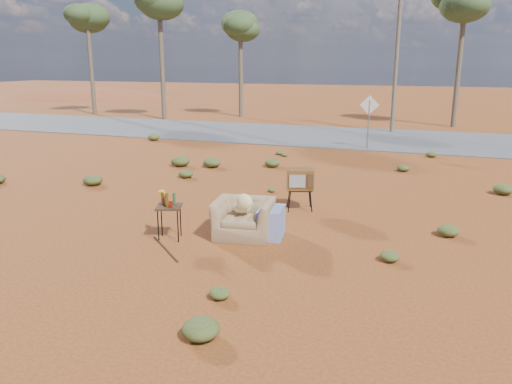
% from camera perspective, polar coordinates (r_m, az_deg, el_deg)
% --- Properties ---
extents(ground, '(140.00, 140.00, 0.00)m').
position_cam_1_polar(ground, '(10.21, -4.96, -5.38)').
color(ground, brown).
rests_on(ground, ground).
extents(highway, '(140.00, 7.00, 0.04)m').
position_cam_1_polar(highway, '(24.29, 9.98, 6.23)').
color(highway, '#565659').
rests_on(highway, ground).
extents(dirt_mound, '(26.00, 18.00, 2.00)m').
position_cam_1_polar(dirt_mound, '(54.73, -19.12, 10.22)').
color(dirt_mound, '#923A23').
rests_on(dirt_mound, ground).
extents(armchair, '(1.47, 1.07, 1.03)m').
position_cam_1_polar(armchair, '(10.19, -0.82, -2.52)').
color(armchair, '#8E704D').
rests_on(armchair, ground).
extents(tv_unit, '(0.76, 0.67, 1.01)m').
position_cam_1_polar(tv_unit, '(12.01, 5.07, 1.43)').
color(tv_unit, black).
rests_on(tv_unit, ground).
extents(side_table, '(0.63, 0.63, 0.99)m').
position_cam_1_polar(side_table, '(10.15, -10.10, -1.39)').
color(side_table, '#362513').
rests_on(side_table, ground).
extents(rusty_bar, '(1.11, 1.05, 0.04)m').
position_cam_1_polar(rusty_bar, '(9.80, -10.33, -6.33)').
color(rusty_bar, '#532016').
rests_on(rusty_bar, ground).
extents(road_sign, '(0.78, 0.06, 2.19)m').
position_cam_1_polar(road_sign, '(20.95, 12.79, 8.86)').
color(road_sign, brown).
rests_on(road_sign, ground).
extents(eucalyptus_far_left, '(3.20, 3.20, 7.10)m').
position_cam_1_polar(eucalyptus_far_left, '(36.28, -18.70, 17.80)').
color(eucalyptus_far_left, brown).
rests_on(eucalyptus_far_left, ground).
extents(eucalyptus_left, '(3.20, 3.20, 8.10)m').
position_cam_1_polar(eucalyptus_left, '(32.20, -11.01, 20.52)').
color(eucalyptus_left, brown).
rests_on(eucalyptus_left, ground).
extents(eucalyptus_near_left, '(3.20, 3.20, 6.60)m').
position_cam_1_polar(eucalyptus_near_left, '(33.04, -1.79, 18.06)').
color(eucalyptus_near_left, brown).
rests_on(eucalyptus_near_left, ground).
extents(eucalyptus_center, '(3.20, 3.20, 7.60)m').
position_cam_1_polar(eucalyptus_center, '(29.86, 22.78, 19.24)').
color(eucalyptus_center, brown).
rests_on(eucalyptus_center, ground).
extents(utility_pole_center, '(1.40, 0.20, 8.00)m').
position_cam_1_polar(utility_pole_center, '(26.29, 15.84, 15.56)').
color(utility_pole_center, brown).
rests_on(utility_pole_center, ground).
extents(scrub_patch, '(17.49, 8.07, 0.33)m').
position_cam_1_polar(scrub_patch, '(14.38, -0.66, 1.19)').
color(scrub_patch, '#4C5826').
rests_on(scrub_patch, ground).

